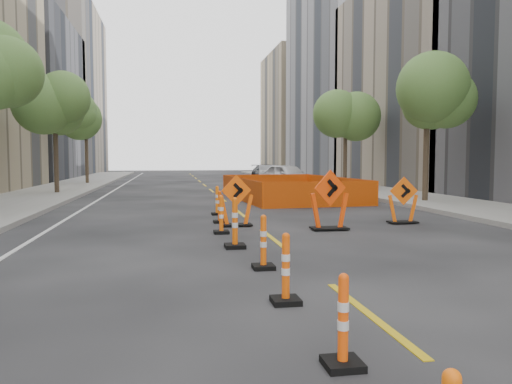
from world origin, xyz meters
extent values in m
plane|color=black|center=(0.00, 0.00, 0.00)|extent=(140.00, 140.00, 0.00)
cube|color=gray|center=(9.00, 12.00, 0.07)|extent=(4.00, 90.00, 0.15)
cube|color=#4C4C51|center=(-17.00, 39.20, 7.00)|extent=(12.00, 16.00, 14.00)
cube|color=gray|center=(-17.00, 55.60, 10.00)|extent=(12.00, 20.00, 20.00)
cube|color=gray|center=(17.00, 23.80, 7.00)|extent=(12.00, 16.00, 14.00)
cube|color=gray|center=(17.00, 40.20, 10.00)|extent=(12.00, 18.00, 20.00)
cube|color=tan|center=(17.00, 58.60, 8.00)|extent=(12.00, 14.00, 16.00)
cylinder|color=#382B1E|center=(-8.40, 20.00, 1.57)|extent=(0.24, 0.24, 3.15)
sphere|color=#587733|center=(-8.40, 20.00, 4.55)|extent=(2.80, 2.80, 2.80)
cylinder|color=#382B1E|center=(-8.40, 30.00, 1.57)|extent=(0.24, 0.24, 3.15)
sphere|color=#587733|center=(-8.40, 30.00, 4.55)|extent=(2.80, 2.80, 2.80)
cylinder|color=#382B1E|center=(8.40, 12.00, 1.57)|extent=(0.24, 0.24, 3.15)
sphere|color=#587733|center=(8.40, 12.00, 4.55)|extent=(2.80, 2.80, 2.80)
cylinder|color=#382B1E|center=(8.40, 22.00, 1.57)|extent=(0.24, 0.24, 3.15)
sphere|color=#587733|center=(8.40, 22.00, 4.55)|extent=(2.80, 2.80, 2.80)
imported|color=silver|center=(5.11, 23.87, 0.80)|extent=(3.57, 5.03, 1.59)
imported|color=gray|center=(5.08, 29.84, 0.70)|extent=(2.16, 4.43, 1.40)
imported|color=black|center=(5.88, 34.93, 0.69)|extent=(2.17, 4.82, 1.37)
camera|label=1|loc=(-2.50, -7.91, 2.01)|focal=35.00mm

